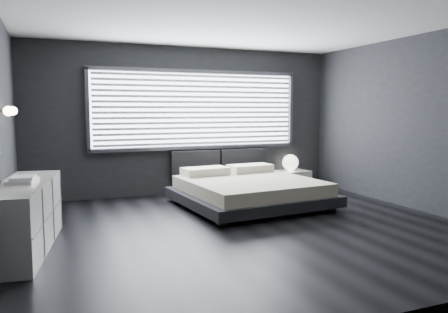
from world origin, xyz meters
name	(u,v)px	position (x,y,z in m)	size (l,w,h in m)	color
room	(247,126)	(0.00, 0.00, 1.40)	(6.04, 6.00, 2.80)	black
window	(198,110)	(0.20, 2.70, 1.61)	(4.14, 0.09, 1.52)	white
headboard	(220,163)	(0.62, 2.64, 0.57)	(1.96, 0.16, 0.52)	black
sconce_near	(8,111)	(-2.88, 0.05, 1.60)	(0.18, 0.11, 0.11)	silver
sconce_far	(12,111)	(-2.88, 0.65, 1.60)	(0.18, 0.11, 0.11)	silver
bed	(249,190)	(0.62, 1.25, 0.27)	(2.46, 2.36, 0.59)	black
nightstand	(293,179)	(2.21, 2.50, 0.18)	(0.61, 0.50, 0.35)	silver
orb_lamp	(290,162)	(2.17, 2.54, 0.52)	(0.33, 0.33, 0.33)	white
dresser	(24,216)	(-2.78, 0.09, 0.39)	(0.86, 2.03, 0.79)	silver
book_stack	(23,180)	(-2.77, 0.09, 0.82)	(0.35, 0.42, 0.08)	white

